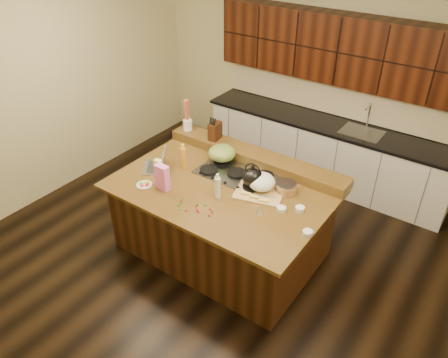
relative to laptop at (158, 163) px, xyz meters
The scene contains 36 objects.
room 0.93m from the laptop, ahead, with size 5.52×5.02×2.72m.
island 1.00m from the laptop, ahead, with size 2.40×1.60×0.92m.
back_ledge 1.18m from the laptop, 43.55° to the left, with size 2.40×0.30×0.12m, color black.
cooktop 0.95m from the laptop, 25.69° to the left, with size 0.92×0.52×0.05m.
back_counter 2.60m from the laptop, 63.74° to the left, with size 3.70×0.66×2.40m.
kettle 1.19m from the laptop, 13.65° to the left, with size 0.23×0.23×0.21m, color black.
green_bowl 0.78m from the laptop, 44.37° to the left, with size 0.33×0.33×0.18m, color olive.
laptop is the anchor object (origin of this frame).
oil_bottle 0.31m from the laptop, 35.37° to the left, with size 0.07×0.07×0.27m, color orange.
vinegar_bottle 0.94m from the laptop, ahead, with size 0.06×0.06×0.25m, color silver.
wooden_tray 1.29m from the laptop, 13.00° to the left, with size 0.60×0.50×0.21m.
ramekin_a 1.62m from the laptop, ahead, with size 0.10×0.10×0.04m, color white.
ramekin_b 2.00m from the laptop, ahead, with size 0.10×0.10×0.04m, color white.
ramekin_c 1.78m from the laptop, ahead, with size 0.10×0.10×0.04m, color white.
strainer_bowl 1.55m from the laptop, 16.85° to the left, with size 0.24×0.24×0.09m, color #996B3F.
kitchen_timer 1.45m from the laptop, ahead, with size 0.08×0.08×0.07m, color silver.
pink_bag 0.46m from the laptop, 40.27° to the right, with size 0.16×0.08×0.30m, color pink.
candy_plate 0.39m from the laptop, 71.09° to the right, with size 0.18×0.18×0.01m, color white.
package_box 0.05m from the laptop, 37.57° to the right, with size 0.10×0.07×0.14m, color #E5D150.
utensil_crock 0.84m from the laptop, 103.92° to the left, with size 0.12×0.12×0.14m, color white.
knife_block 0.86m from the laptop, 72.84° to the left, with size 0.11×0.18×0.22m, color black.
gumdrop_0 1.05m from the laptop, 16.51° to the right, with size 0.02×0.02×0.02m, color red.
gumdrop_1 0.79m from the laptop, 29.92° to the right, with size 0.02×0.02×0.02m, color #198C26.
gumdrop_2 1.10m from the laptop, 17.45° to the right, with size 0.02×0.02×0.02m, color red.
gumdrop_3 0.82m from the laptop, 32.65° to the right, with size 0.02×0.02×0.02m, color #198C26.
gumdrop_4 1.13m from the laptop, 20.21° to the right, with size 0.02×0.02×0.02m, color red.
gumdrop_5 0.90m from the laptop, 32.42° to the right, with size 0.02×0.02×0.02m, color #198C26.
gumdrop_6 0.76m from the laptop, 29.00° to the right, with size 0.02×0.02×0.02m, color red.
gumdrop_7 1.08m from the laptop, 16.73° to the right, with size 0.02×0.02×0.02m, color #198C26.
gumdrop_8 0.99m from the laptop, 23.52° to the right, with size 0.02×0.02×0.02m, color red.
gumdrop_9 0.89m from the laptop, 20.04° to the right, with size 0.02×0.02×0.02m, color #198C26.
gumdrop_10 0.94m from the laptop, 29.72° to the right, with size 0.02×0.02×0.02m, color red.
gumdrop_11 0.96m from the laptop, 16.78° to the right, with size 0.02×0.02×0.02m, color #198C26.
gumdrop_12 1.02m from the laptop, 23.59° to the right, with size 0.02×0.02×0.02m, color red.
gumdrop_13 0.74m from the laptop, 27.16° to the right, with size 0.02×0.02×0.02m, color #198C26.
gumdrop_14 0.92m from the laptop, 21.80° to the right, with size 0.02×0.02×0.02m, color red.
Camera 1 is at (2.36, -3.27, 3.66)m, focal length 35.00 mm.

